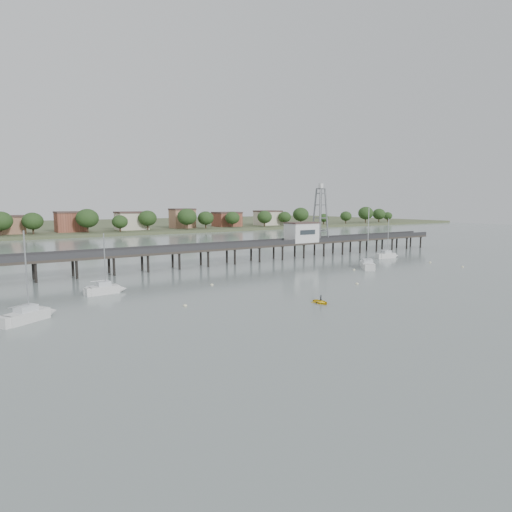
% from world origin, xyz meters
% --- Properties ---
extents(ground_plane, '(500.00, 500.00, 0.00)m').
position_xyz_m(ground_plane, '(0.00, 0.00, 0.00)').
color(ground_plane, gray).
rests_on(ground_plane, ground).
extents(pier, '(150.00, 5.00, 5.50)m').
position_xyz_m(pier, '(0.00, 60.00, 3.79)').
color(pier, '#2D2823').
rests_on(pier, ground).
extents(pier_building, '(8.40, 5.40, 5.30)m').
position_xyz_m(pier_building, '(25.00, 60.00, 6.67)').
color(pier_building, silver).
rests_on(pier_building, ground).
extents(lattice_tower, '(3.20, 3.20, 15.50)m').
position_xyz_m(lattice_tower, '(31.50, 60.00, 11.10)').
color(lattice_tower, slate).
rests_on(lattice_tower, ground).
extents(sailboat_a, '(6.96, 5.40, 11.61)m').
position_xyz_m(sailboat_a, '(-41.53, 30.60, 0.65)').
color(sailboat_a, silver).
rests_on(sailboat_a, ground).
extents(sailboat_c, '(7.39, 8.07, 14.00)m').
position_xyz_m(sailboat_c, '(25.91, 38.10, 0.64)').
color(sailboat_c, silver).
rests_on(sailboat_c, ground).
extents(sailboat_e, '(6.66, 2.82, 10.83)m').
position_xyz_m(sailboat_e, '(43.40, 46.30, 0.66)').
color(sailboat_e, silver).
rests_on(sailboat_e, ground).
extents(sailboat_b, '(6.05, 2.23, 10.01)m').
position_xyz_m(sailboat_b, '(-29.71, 41.37, 0.66)').
color(sailboat_b, silver).
rests_on(sailboat_b, ground).
extents(white_tender, '(3.84, 1.87, 1.45)m').
position_xyz_m(white_tender, '(-31.64, 42.16, 0.45)').
color(white_tender, silver).
rests_on(white_tender, ground).
extents(yellow_dinghy, '(2.07, 0.66, 2.87)m').
position_xyz_m(yellow_dinghy, '(-6.01, 17.76, 0.00)').
color(yellow_dinghy, yellow).
rests_on(yellow_dinghy, ground).
extents(dinghy_occupant, '(0.46, 1.00, 0.23)m').
position_xyz_m(dinghy_occupant, '(-6.01, 17.76, 0.00)').
color(dinghy_occupant, black).
rests_on(dinghy_occupant, ground).
extents(mooring_buoys, '(88.29, 13.84, 0.39)m').
position_xyz_m(mooring_buoys, '(5.55, 31.11, 0.08)').
color(mooring_buoys, '#F0EDBB').
rests_on(mooring_buoys, ground).
extents(far_shore, '(500.00, 170.00, 10.40)m').
position_xyz_m(far_shore, '(0.36, 239.58, 0.95)').
color(far_shore, '#475133').
rests_on(far_shore, ground).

